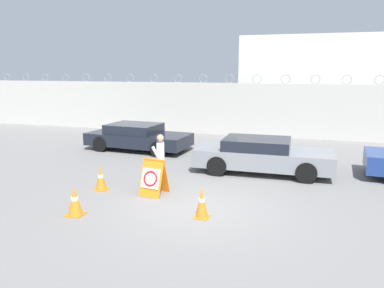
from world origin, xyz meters
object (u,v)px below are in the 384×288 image
at_px(traffic_cone_near, 101,178).
at_px(traffic_cone_far, 75,201).
at_px(parked_car_rear_sedan, 262,155).
at_px(security_guard, 160,159).
at_px(parked_car_front_coupe, 138,137).
at_px(traffic_cone_mid, 202,203).
at_px(barricade_sign, 153,177).

bearing_deg(traffic_cone_near, traffic_cone_far, -78.00).
bearing_deg(traffic_cone_near, parked_car_rear_sedan, 37.73).
bearing_deg(parked_car_rear_sedan, security_guard, -134.88).
relative_size(security_guard, parked_car_front_coupe, 0.36).
xyz_separation_m(traffic_cone_mid, traffic_cone_far, (-3.04, -0.76, -0.02)).
distance_m(traffic_cone_far, parked_car_front_coupe, 7.64).
bearing_deg(barricade_sign, traffic_cone_near, -170.05).
bearing_deg(traffic_cone_far, traffic_cone_near, 102.00).
bearing_deg(parked_car_front_coupe, barricade_sign, -56.38).
bearing_deg(traffic_cone_mid, traffic_cone_far, -165.97).
distance_m(parked_car_front_coupe, parked_car_rear_sedan, 6.10).
bearing_deg(parked_car_rear_sedan, traffic_cone_near, -142.64).
relative_size(security_guard, parked_car_rear_sedan, 0.36).
bearing_deg(parked_car_rear_sedan, parked_car_front_coupe, 159.09).
distance_m(barricade_sign, parked_car_rear_sedan, 4.26).
distance_m(security_guard, traffic_cone_near, 1.86).
bearing_deg(traffic_cone_near, parked_car_front_coupe, 103.93).
height_order(barricade_sign, parked_car_rear_sedan, parked_car_rear_sedan).
bearing_deg(parked_car_front_coupe, traffic_cone_near, -71.56).
xyz_separation_m(traffic_cone_near, parked_car_rear_sedan, (4.35, 3.37, 0.25)).
relative_size(traffic_cone_near, traffic_cone_far, 1.00).
relative_size(traffic_cone_near, parked_car_front_coupe, 0.16).
bearing_deg(parked_car_rear_sedan, barricade_sign, -129.50).
height_order(barricade_sign, traffic_cone_near, barricade_sign).
relative_size(parked_car_front_coupe, parked_car_rear_sedan, 1.00).
xyz_separation_m(traffic_cone_mid, parked_car_front_coupe, (-4.81, 6.67, 0.21)).
bearing_deg(traffic_cone_far, security_guard, 63.79).
bearing_deg(traffic_cone_mid, security_guard, 134.80).
height_order(parked_car_front_coupe, parked_car_rear_sedan, parked_car_rear_sedan).
bearing_deg(security_guard, barricade_sign, -22.26).
height_order(traffic_cone_mid, traffic_cone_far, traffic_cone_mid).
distance_m(security_guard, parked_car_front_coupe, 5.75).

